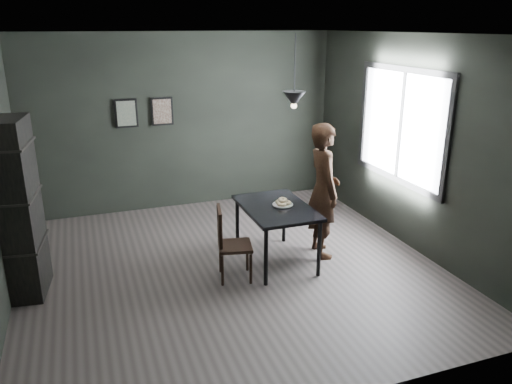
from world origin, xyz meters
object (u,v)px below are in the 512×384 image
object	(u,v)px
cafe_table	(276,212)
white_plate	(283,205)
woman	(323,191)
wood_chair	(228,239)
pendant_lamp	(294,99)
shelf_unit	(18,210)

from	to	relation	value
cafe_table	white_plate	world-z (taller)	white_plate
woman	cafe_table	bearing A→B (deg)	99.62
white_plate	wood_chair	size ratio (longest dim) A/B	0.26
cafe_table	woman	xyz separation A→B (m)	(0.65, 0.02, 0.21)
woman	wood_chair	xyz separation A→B (m)	(-1.35, -0.25, -0.37)
pendant_lamp	shelf_unit	bearing A→B (deg)	177.66
woman	pendant_lamp	xyz separation A→B (m)	(-0.40, 0.08, 1.17)
pendant_lamp	woman	bearing A→B (deg)	-11.82
white_plate	wood_chair	xyz separation A→B (m)	(-0.79, -0.24, -0.25)
wood_chair	pendant_lamp	distance (m)	1.84
woman	shelf_unit	distance (m)	3.58
shelf_unit	wood_chair	bearing A→B (deg)	-4.47
cafe_table	shelf_unit	world-z (taller)	shelf_unit
shelf_unit	cafe_table	bearing A→B (deg)	2.85
woman	shelf_unit	bearing A→B (deg)	94.80
white_plate	wood_chair	world-z (taller)	wood_chair
woman	shelf_unit	xyz separation A→B (m)	(-3.57, 0.21, 0.12)
wood_chair	shelf_unit	distance (m)	2.32
woman	pendant_lamp	distance (m)	1.24
white_plate	pendant_lamp	size ratio (longest dim) A/B	0.27
cafe_table	woman	bearing A→B (deg)	1.40
white_plate	pendant_lamp	bearing A→B (deg)	31.28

